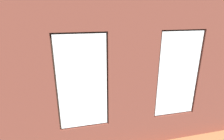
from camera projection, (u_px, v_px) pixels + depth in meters
name	position (u px, v px, depth m)	size (l,w,h in m)	color
ground_plane	(108.00, 97.00, 6.72)	(6.43, 6.05, 0.10)	#99663D
brick_wall_with_windows	(132.00, 82.00, 3.74)	(5.83, 0.30, 3.32)	brown
white_wall_right	(18.00, 60.00, 5.38)	(0.10, 5.05, 3.32)	white
couch_by_window	(103.00, 120.00, 4.64)	(1.81, 0.87, 0.80)	black
couch_left	(161.00, 82.00, 7.09)	(0.94, 1.82, 0.80)	black
coffee_table	(112.00, 83.00, 6.99)	(1.45, 0.80, 0.41)	olive
cup_ceramic	(107.00, 80.00, 7.01)	(0.08, 0.08, 0.09)	#B23D38
table_plant_small	(120.00, 77.00, 7.15)	(0.14, 0.14, 0.22)	brown
remote_silver	(112.00, 81.00, 6.97)	(0.05, 0.17, 0.02)	#B2B2B7
remote_gray	(101.00, 84.00, 6.76)	(0.05, 0.17, 0.02)	#59595B
media_console	(35.00, 100.00, 5.86)	(1.01, 0.42, 0.48)	black
tv_flatscreen	(32.00, 84.00, 5.67)	(1.08, 0.20, 0.72)	black
papasan_chair	(94.00, 72.00, 8.02)	(1.07, 1.07, 0.68)	olive
potted_plant_foreground_right	(50.00, 70.00, 7.85)	(0.77, 0.80, 1.16)	#9E5638
potted_plant_by_left_couch	(139.00, 72.00, 8.25)	(0.34, 0.34, 0.52)	brown
potted_plant_beside_window_right	(42.00, 123.00, 4.15)	(0.96, 1.02, 1.29)	#9E5638
potted_plant_corner_near_left	(145.00, 63.00, 8.89)	(0.69, 0.80, 1.15)	#47423D
potted_plant_corner_far_left	(201.00, 102.00, 5.09)	(0.57, 0.57, 0.89)	#47423D
potted_plant_between_couches	(150.00, 99.00, 4.84)	(0.88, 1.01, 1.37)	#9E5638
potted_plant_near_tv	(48.00, 104.00, 4.98)	(0.89, 0.90, 1.20)	#47423D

